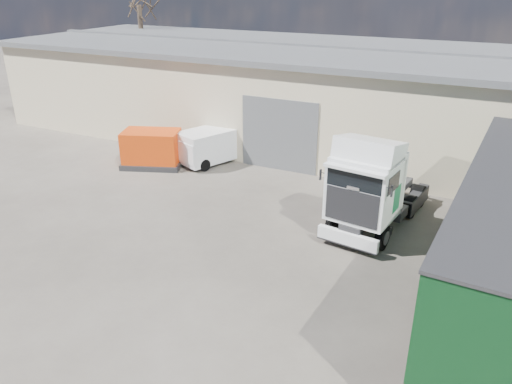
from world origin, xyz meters
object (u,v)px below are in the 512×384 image
at_px(box_trailer, 510,226).
at_px(panel_van, 215,144).
at_px(tractor_unit, 371,191).
at_px(orange_skip, 152,151).

bearing_deg(box_trailer, panel_van, 156.87).
xyz_separation_m(box_trailer, panel_van, (-13.85, 6.87, -1.60)).
xyz_separation_m(tractor_unit, orange_skip, (-11.76, 2.07, -0.86)).
height_order(box_trailer, panel_van, box_trailer).
bearing_deg(panel_van, tractor_unit, -2.07).
bearing_deg(tractor_unit, orange_skip, 177.64).
bearing_deg(box_trailer, tractor_unit, 152.68).
height_order(panel_van, orange_skip, orange_skip).
bearing_deg(tractor_unit, panel_van, 163.47).
relative_size(tractor_unit, orange_skip, 1.79).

